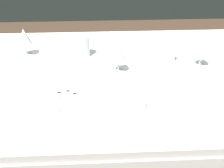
{
  "coord_description": "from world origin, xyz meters",
  "views": [
    {
      "loc": [
        -0.08,
        -1.26,
        1.41
      ],
      "look_at": [
        -0.02,
        -0.15,
        0.76
      ],
      "focal_mm": 48.04,
      "sensor_mm": 36.0,
      "label": 1
    }
  ],
  "objects_px": {
    "dinner_plate": "(114,101)",
    "coffee_cup_left": "(168,54)",
    "fork_outer": "(74,102)",
    "wine_glass_left": "(24,37)",
    "dinner_knife": "(154,101)",
    "spoon_dessert": "(165,95)",
    "fork_inner": "(67,100)",
    "wine_glass_right": "(119,54)",
    "spoon_soup": "(159,95)",
    "spoon_tea": "(173,95)",
    "wine_glass_centre": "(202,48)",
    "drink_tumbler": "(83,48)",
    "fork_salad": "(58,102)"
  },
  "relations": [
    {
      "from": "fork_salad",
      "to": "spoon_dessert",
      "type": "relative_size",
      "value": 1.06
    },
    {
      "from": "fork_outer",
      "to": "wine_glass_centre",
      "type": "xyz_separation_m",
      "value": [
        0.6,
        0.29,
        0.1
      ]
    },
    {
      "from": "fork_outer",
      "to": "fork_salad",
      "type": "xyz_separation_m",
      "value": [
        -0.06,
        0.0,
        0.0
      ]
    },
    {
      "from": "dinner_plate",
      "to": "spoon_dessert",
      "type": "height_order",
      "value": "dinner_plate"
    },
    {
      "from": "fork_outer",
      "to": "spoon_dessert",
      "type": "relative_size",
      "value": 0.95
    },
    {
      "from": "coffee_cup_left",
      "to": "drink_tumbler",
      "type": "bearing_deg",
      "value": 168.86
    },
    {
      "from": "fork_inner",
      "to": "wine_glass_right",
      "type": "height_order",
      "value": "wine_glass_right"
    },
    {
      "from": "fork_outer",
      "to": "fork_salad",
      "type": "height_order",
      "value": "same"
    },
    {
      "from": "fork_outer",
      "to": "dinner_knife",
      "type": "xyz_separation_m",
      "value": [
        0.32,
        -0.01,
        0.0
      ]
    },
    {
      "from": "spoon_dessert",
      "to": "spoon_tea",
      "type": "distance_m",
      "value": 0.03
    },
    {
      "from": "dinner_plate",
      "to": "fork_outer",
      "type": "height_order",
      "value": "dinner_plate"
    },
    {
      "from": "coffee_cup_left",
      "to": "fork_outer",
      "type": "bearing_deg",
      "value": -142.07
    },
    {
      "from": "fork_salad",
      "to": "spoon_tea",
      "type": "height_order",
      "value": "spoon_tea"
    },
    {
      "from": "spoon_dessert",
      "to": "spoon_tea",
      "type": "bearing_deg",
      "value": -4.01
    },
    {
      "from": "dinner_plate",
      "to": "drink_tumbler",
      "type": "distance_m",
      "value": 0.48
    },
    {
      "from": "fork_outer",
      "to": "wine_glass_left",
      "type": "relative_size",
      "value": 1.37
    },
    {
      "from": "fork_salad",
      "to": "spoon_soup",
      "type": "relative_size",
      "value": 1.08
    },
    {
      "from": "fork_inner",
      "to": "coffee_cup_left",
      "type": "xyz_separation_m",
      "value": [
        0.48,
        0.34,
        0.04
      ]
    },
    {
      "from": "spoon_soup",
      "to": "coffee_cup_left",
      "type": "distance_m",
      "value": 0.34
    },
    {
      "from": "spoon_soup",
      "to": "spoon_dessert",
      "type": "distance_m",
      "value": 0.02
    },
    {
      "from": "fork_inner",
      "to": "wine_glass_right",
      "type": "relative_size",
      "value": 1.68
    },
    {
      "from": "spoon_soup",
      "to": "coffee_cup_left",
      "type": "relative_size",
      "value": 2.05
    },
    {
      "from": "fork_salad",
      "to": "drink_tumbler",
      "type": "bearing_deg",
      "value": 78.7
    },
    {
      "from": "fork_outer",
      "to": "dinner_knife",
      "type": "relative_size",
      "value": 0.89
    },
    {
      "from": "dinner_plate",
      "to": "coffee_cup_left",
      "type": "distance_m",
      "value": 0.47
    },
    {
      "from": "fork_inner",
      "to": "spoon_soup",
      "type": "xyz_separation_m",
      "value": [
        0.38,
        0.02,
        0.0
      ]
    },
    {
      "from": "fork_outer",
      "to": "dinner_knife",
      "type": "distance_m",
      "value": 0.32
    },
    {
      "from": "wine_glass_right",
      "to": "drink_tumbler",
      "type": "relative_size",
      "value": 1.28
    },
    {
      "from": "spoon_tea",
      "to": "drink_tumbler",
      "type": "xyz_separation_m",
      "value": [
        -0.39,
        0.41,
        0.04
      ]
    },
    {
      "from": "fork_salad",
      "to": "spoon_soup",
      "type": "height_order",
      "value": "spoon_soup"
    },
    {
      "from": "coffee_cup_left",
      "to": "spoon_tea",
      "type": "bearing_deg",
      "value": -97.22
    },
    {
      "from": "fork_outer",
      "to": "spoon_dessert",
      "type": "distance_m",
      "value": 0.38
    },
    {
      "from": "fork_outer",
      "to": "spoon_soup",
      "type": "distance_m",
      "value": 0.35
    },
    {
      "from": "coffee_cup_left",
      "to": "spoon_soup",
      "type": "bearing_deg",
      "value": -107.32
    },
    {
      "from": "fork_inner",
      "to": "wine_glass_left",
      "type": "xyz_separation_m",
      "value": [
        -0.25,
        0.45,
        0.1
      ]
    },
    {
      "from": "spoon_tea",
      "to": "drink_tumbler",
      "type": "distance_m",
      "value": 0.57
    },
    {
      "from": "coffee_cup_left",
      "to": "wine_glass_right",
      "type": "bearing_deg",
      "value": -159.27
    },
    {
      "from": "spoon_soup",
      "to": "drink_tumbler",
      "type": "xyz_separation_m",
      "value": [
        -0.33,
        0.41,
        0.04
      ]
    },
    {
      "from": "dinner_knife",
      "to": "spoon_dessert",
      "type": "height_order",
      "value": "spoon_dessert"
    },
    {
      "from": "fork_outer",
      "to": "spoon_dessert",
      "type": "height_order",
      "value": "spoon_dessert"
    },
    {
      "from": "fork_inner",
      "to": "coffee_cup_left",
      "type": "height_order",
      "value": "coffee_cup_left"
    },
    {
      "from": "spoon_dessert",
      "to": "coffee_cup_left",
      "type": "bearing_deg",
      "value": 76.76
    },
    {
      "from": "fork_salad",
      "to": "spoon_dessert",
      "type": "bearing_deg",
      "value": 3.65
    },
    {
      "from": "wine_glass_left",
      "to": "spoon_dessert",
      "type": "bearing_deg",
      "value": -33.53
    },
    {
      "from": "spoon_tea",
      "to": "wine_glass_left",
      "type": "height_order",
      "value": "wine_glass_left"
    },
    {
      "from": "fork_inner",
      "to": "wine_glass_right",
      "type": "xyz_separation_m",
      "value": [
        0.23,
        0.24,
        0.09
      ]
    },
    {
      "from": "wine_glass_right",
      "to": "drink_tumbler",
      "type": "height_order",
      "value": "wine_glass_right"
    },
    {
      "from": "dinner_plate",
      "to": "wine_glass_right",
      "type": "height_order",
      "value": "wine_glass_right"
    },
    {
      "from": "wine_glass_centre",
      "to": "wine_glass_right",
      "type": "distance_m",
      "value": 0.41
    },
    {
      "from": "fork_salad",
      "to": "dinner_knife",
      "type": "distance_m",
      "value": 0.39
    }
  ]
}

